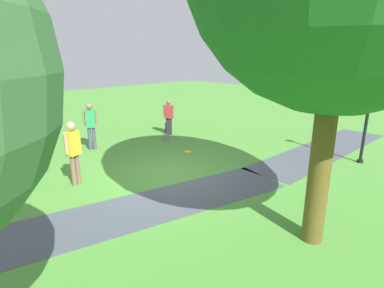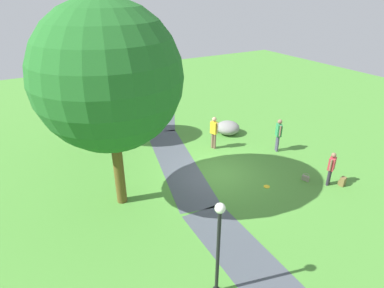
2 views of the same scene
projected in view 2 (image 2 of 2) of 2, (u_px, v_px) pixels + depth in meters
ground_plane at (215, 174)px, 15.17m from camera, size 48.00×48.00×0.00m
footpath_segment_near at (268, 284)px, 9.58m from camera, size 8.04×1.96×0.01m
footpath_segment_mid at (177, 162)px, 16.18m from camera, size 8.19×3.52×0.01m
footpath_segment_far at (162, 109)px, 23.20m from camera, size 7.96×5.09×0.01m
large_shade_tree at (108, 78)px, 11.02m from camera, size 5.21×5.21×7.77m
young_tree_near_path at (95, 83)px, 16.72m from camera, size 3.02×3.02×4.97m
lamp_post at (219, 240)px, 8.51m from camera, size 0.28×0.28×3.12m
lawn_boulder at (228, 128)px, 19.15m from camera, size 1.91×1.91×0.77m
woman_with_handbag at (331, 167)px, 14.00m from camera, size 0.37×0.48×1.59m
man_near_boulder at (279, 133)px, 16.88m from camera, size 0.48×0.37×1.80m
passerby_on_path at (214, 130)px, 17.13m from camera, size 0.49×0.35×1.82m
handbag_on_grass at (306, 178)px, 14.62m from camera, size 0.34×0.33×0.31m
backpack_by_boulder at (217, 129)px, 19.48m from camera, size 0.33×0.33×0.40m
spare_backpack_on_lawn at (342, 182)px, 14.25m from camera, size 0.31×0.32×0.40m
frisbee_on_grass at (267, 187)px, 14.22m from camera, size 0.27×0.27×0.02m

